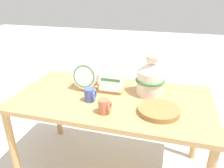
{
  "coord_description": "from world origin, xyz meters",
  "views": [
    {
      "loc": [
        0.41,
        -1.46,
        1.52
      ],
      "look_at": [
        0.0,
        0.0,
        0.85
      ],
      "focal_mm": 35.0,
      "sensor_mm": 36.0,
      "label": 1
    }
  ],
  "objects_px": {
    "ceramic_vase": "(150,77)",
    "dish_rack_round_plates": "(87,78)",
    "wicker_charger_stack": "(159,110)",
    "mug_terracotta_glaze": "(105,106)",
    "mug_cobalt_glaze": "(90,95)",
    "dish_rack_square_plates": "(112,83)"
  },
  "relations": [
    {
      "from": "dish_rack_round_plates",
      "to": "mug_terracotta_glaze",
      "type": "height_order",
      "value": "dish_rack_round_plates"
    },
    {
      "from": "dish_rack_round_plates",
      "to": "wicker_charger_stack",
      "type": "xyz_separation_m",
      "value": [
        0.61,
        -0.24,
        -0.08
      ]
    },
    {
      "from": "ceramic_vase",
      "to": "mug_terracotta_glaze",
      "type": "relative_size",
      "value": 3.3
    },
    {
      "from": "mug_terracotta_glaze",
      "to": "mug_cobalt_glaze",
      "type": "height_order",
      "value": "same"
    },
    {
      "from": "mug_cobalt_glaze",
      "to": "dish_rack_square_plates",
      "type": "bearing_deg",
      "value": 63.4
    },
    {
      "from": "dish_rack_round_plates",
      "to": "wicker_charger_stack",
      "type": "height_order",
      "value": "dish_rack_round_plates"
    },
    {
      "from": "wicker_charger_stack",
      "to": "mug_terracotta_glaze",
      "type": "distance_m",
      "value": 0.37
    },
    {
      "from": "ceramic_vase",
      "to": "dish_rack_round_plates",
      "type": "xyz_separation_m",
      "value": [
        -0.52,
        -0.04,
        -0.04
      ]
    },
    {
      "from": "dish_rack_square_plates",
      "to": "dish_rack_round_plates",
      "type": "bearing_deg",
      "value": -174.36
    },
    {
      "from": "mug_cobalt_glaze",
      "to": "wicker_charger_stack",
      "type": "bearing_deg",
      "value": -4.1
    },
    {
      "from": "dish_rack_round_plates",
      "to": "mug_terracotta_glaze",
      "type": "relative_size",
      "value": 2.32
    },
    {
      "from": "wicker_charger_stack",
      "to": "ceramic_vase",
      "type": "bearing_deg",
      "value": 109.18
    },
    {
      "from": "dish_rack_round_plates",
      "to": "mug_terracotta_glaze",
      "type": "bearing_deg",
      "value": -52.35
    },
    {
      "from": "dish_rack_round_plates",
      "to": "mug_terracotta_glaze",
      "type": "distance_m",
      "value": 0.43
    },
    {
      "from": "ceramic_vase",
      "to": "wicker_charger_stack",
      "type": "bearing_deg",
      "value": -70.82
    },
    {
      "from": "ceramic_vase",
      "to": "mug_cobalt_glaze",
      "type": "xyz_separation_m",
      "value": [
        -0.41,
        -0.24,
        -0.09
      ]
    },
    {
      "from": "dish_rack_round_plates",
      "to": "dish_rack_square_plates",
      "type": "bearing_deg",
      "value": 5.64
    },
    {
      "from": "ceramic_vase",
      "to": "dish_rack_square_plates",
      "type": "bearing_deg",
      "value": -177.09
    },
    {
      "from": "ceramic_vase",
      "to": "wicker_charger_stack",
      "type": "distance_m",
      "value": 0.32
    },
    {
      "from": "wicker_charger_stack",
      "to": "mug_cobalt_glaze",
      "type": "bearing_deg",
      "value": 175.9
    },
    {
      "from": "dish_rack_square_plates",
      "to": "wicker_charger_stack",
      "type": "relative_size",
      "value": 0.73
    },
    {
      "from": "dish_rack_round_plates",
      "to": "dish_rack_square_plates",
      "type": "xyz_separation_m",
      "value": [
        0.22,
        0.02,
        -0.03
      ]
    }
  ]
}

